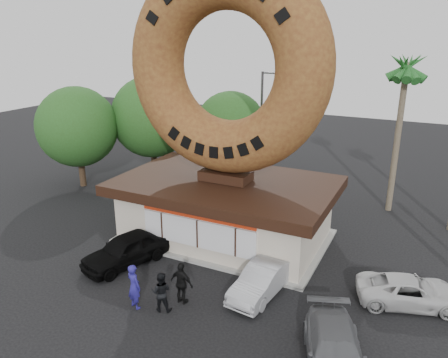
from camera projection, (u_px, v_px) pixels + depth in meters
ground at (165, 293)px, 18.73m from camera, size 90.00×90.00×0.00m
donut_shop at (226, 207)px, 23.25m from camera, size 11.20×7.20×3.80m
giant_donut at (226, 67)px, 20.92m from camera, size 10.46×2.67×10.46m
tree_west at (152, 117)px, 32.25m from camera, size 6.00×6.00×7.65m
tree_mid at (230, 127)px, 31.85m from camera, size 5.20×5.20×6.63m
tree_far at (77, 127)px, 30.41m from camera, size 5.60×5.60×7.14m
palm_near at (406, 73)px, 24.78m from camera, size 2.60×2.60×9.75m
street_lamp at (263, 121)px, 31.65m from camera, size 2.11×0.20×8.00m
person_left at (134, 286)px, 17.52m from camera, size 0.81×0.66×1.93m
person_center at (161, 292)px, 17.36m from camera, size 0.99×0.88×1.69m
person_right at (182, 283)px, 17.81m from camera, size 1.11×0.55×1.83m
car_black at (126, 249)px, 20.91m from camera, size 3.08×4.77×1.51m
car_silver at (262, 280)px, 18.54m from camera, size 1.83×4.08×1.30m
car_grey at (335, 352)px, 14.36m from camera, size 3.30×4.93×1.33m
car_white at (410, 291)px, 17.83m from camera, size 4.66×3.15×1.18m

